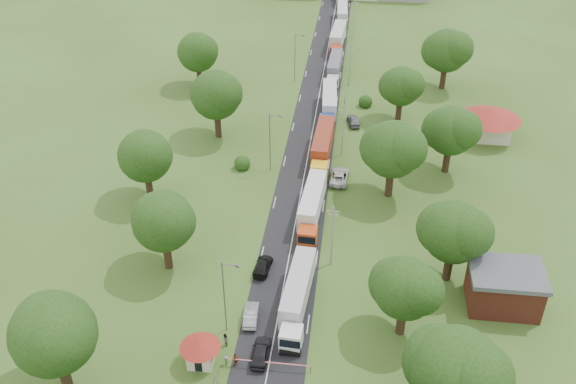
# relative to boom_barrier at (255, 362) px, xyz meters

# --- Properties ---
(ground) EXTENTS (260.00, 260.00, 0.00)m
(ground) POSITION_rel_boom_barrier_xyz_m (1.36, 25.00, -0.89)
(ground) COLOR #344918
(ground) RESTS_ON ground
(road) EXTENTS (8.00, 200.00, 0.04)m
(road) POSITION_rel_boom_barrier_xyz_m (1.36, 45.00, -0.89)
(road) COLOR black
(road) RESTS_ON ground
(boom_barrier) EXTENTS (9.22, 0.35, 1.18)m
(boom_barrier) POSITION_rel_boom_barrier_xyz_m (0.00, 0.00, 0.00)
(boom_barrier) COLOR slate
(boom_barrier) RESTS_ON ground
(guard_booth) EXTENTS (4.40, 4.40, 3.45)m
(guard_booth) POSITION_rel_boom_barrier_xyz_m (-5.84, -0.00, 1.27)
(guard_booth) COLOR beige
(guard_booth) RESTS_ON ground
(info_sign) EXTENTS (0.12, 3.10, 4.10)m
(info_sign) POSITION_rel_boom_barrier_xyz_m (6.56, 60.00, 2.11)
(info_sign) COLOR slate
(info_sign) RESTS_ON ground
(pole_1) EXTENTS (1.60, 0.24, 9.00)m
(pole_1) POSITION_rel_boom_barrier_xyz_m (6.86, 18.00, 3.79)
(pole_1) COLOR gray
(pole_1) RESTS_ON ground
(pole_2) EXTENTS (1.60, 0.24, 9.00)m
(pole_2) POSITION_rel_boom_barrier_xyz_m (6.86, 46.00, 3.79)
(pole_2) COLOR gray
(pole_2) RESTS_ON ground
(pole_3) EXTENTS (1.60, 0.24, 9.00)m
(pole_3) POSITION_rel_boom_barrier_xyz_m (6.86, 74.00, 3.79)
(pole_3) COLOR gray
(pole_3) RESTS_ON ground
(pole_4) EXTENTS (1.60, 0.24, 9.00)m
(pole_4) POSITION_rel_boom_barrier_xyz_m (6.86, 102.00, 3.79)
(pole_4) COLOR gray
(pole_4) RESTS_ON ground
(lamp_0) EXTENTS (2.03, 0.22, 10.00)m
(lamp_0) POSITION_rel_boom_barrier_xyz_m (-3.99, 5.00, 4.66)
(lamp_0) COLOR slate
(lamp_0) RESTS_ON ground
(lamp_1) EXTENTS (2.03, 0.22, 10.00)m
(lamp_1) POSITION_rel_boom_barrier_xyz_m (-3.99, 40.00, 4.66)
(lamp_1) COLOR slate
(lamp_1) RESTS_ON ground
(lamp_2) EXTENTS (2.03, 0.22, 10.00)m
(lamp_2) POSITION_rel_boom_barrier_xyz_m (-3.99, 75.00, 4.66)
(lamp_2) COLOR slate
(lamp_2) RESTS_ON ground
(tree_1) EXTENTS (9.60, 9.60, 12.05)m
(tree_1) POSITION_rel_boom_barrier_xyz_m (19.34, -4.83, 6.96)
(tree_1) COLOR #382616
(tree_1) RESTS_ON ground
(tree_2) EXTENTS (8.00, 8.00, 10.10)m
(tree_2) POSITION_rel_boom_barrier_xyz_m (15.35, 7.14, 5.70)
(tree_2) COLOR #382616
(tree_2) RESTS_ON ground
(tree_3) EXTENTS (8.80, 8.80, 11.07)m
(tree_3) POSITION_rel_boom_barrier_xyz_m (21.35, 17.16, 6.33)
(tree_3) COLOR #382616
(tree_3) RESTS_ON ground
(tree_4) EXTENTS (9.60, 9.60, 12.05)m
(tree_4) POSITION_rel_boom_barrier_xyz_m (14.34, 35.17, 6.96)
(tree_4) COLOR #382616
(tree_4) RESTS_ON ground
(tree_5) EXTENTS (8.80, 8.80, 11.07)m
(tree_5) POSITION_rel_boom_barrier_xyz_m (23.35, 43.16, 6.33)
(tree_5) COLOR #382616
(tree_5) RESTS_ON ground
(tree_6) EXTENTS (8.00, 8.00, 10.10)m
(tree_6) POSITION_rel_boom_barrier_xyz_m (16.35, 60.14, 5.70)
(tree_6) COLOR #382616
(tree_6) RESTS_ON ground
(tree_7) EXTENTS (9.60, 9.60, 12.05)m
(tree_7) POSITION_rel_boom_barrier_xyz_m (25.34, 75.17, 6.96)
(tree_7) COLOR #382616
(tree_7) RESTS_ON ground
(tree_9) EXTENTS (9.60, 9.60, 12.05)m
(tree_9) POSITION_rel_boom_barrier_xyz_m (-18.66, -4.83, 6.96)
(tree_9) COLOR #382616
(tree_9) RESTS_ON ground
(tree_10) EXTENTS (8.80, 8.80, 11.07)m
(tree_10) POSITION_rel_boom_barrier_xyz_m (-13.65, 15.16, 6.33)
(tree_10) COLOR #382616
(tree_10) RESTS_ON ground
(tree_11) EXTENTS (8.80, 8.80, 11.07)m
(tree_11) POSITION_rel_boom_barrier_xyz_m (-20.65, 30.16, 6.33)
(tree_11) COLOR #382616
(tree_11) RESTS_ON ground
(tree_12) EXTENTS (9.60, 9.60, 12.05)m
(tree_12) POSITION_rel_boom_barrier_xyz_m (-14.66, 50.17, 6.96)
(tree_12) COLOR #382616
(tree_12) RESTS_ON ground
(tree_13) EXTENTS (8.80, 8.80, 11.07)m
(tree_13) POSITION_rel_boom_barrier_xyz_m (-22.65, 70.16, 6.33)
(tree_13) COLOR #382616
(tree_13) RESTS_ON ground
(house_brick) EXTENTS (8.60, 6.60, 5.20)m
(house_brick) POSITION_rel_boom_barrier_xyz_m (27.36, 13.00, 1.76)
(house_brick) COLOR maroon
(house_brick) RESTS_ON ground
(house_cream) EXTENTS (10.08, 10.08, 5.80)m
(house_cream) POSITION_rel_boom_barrier_xyz_m (31.36, 55.00, 2.75)
(house_cream) COLOR beige
(house_cream) RESTS_ON ground
(truck_0) EXTENTS (3.26, 14.49, 4.00)m
(truck_0) POSITION_rel_boom_barrier_xyz_m (3.43, 9.34, 1.23)
(truck_0) COLOR white
(truck_0) RESTS_ON ground
(truck_1) EXTENTS (3.25, 14.68, 4.05)m
(truck_1) POSITION_rel_boom_barrier_xyz_m (3.51, 27.58, 1.26)
(truck_1) COLOR #BB4015
(truck_1) RESTS_ON ground
(truck_2) EXTENTS (3.06, 15.47, 4.28)m
(truck_2) POSITION_rel_boom_barrier_xyz_m (3.75, 44.50, 1.38)
(truck_2) COLOR yellow
(truck_2) RESTS_ON ground
(truck_3) EXTENTS (3.25, 14.95, 4.13)m
(truck_3) POSITION_rel_boom_barrier_xyz_m (3.75, 60.70, 1.30)
(truck_3) COLOR navy
(truck_3) RESTS_ON ground
(truck_4) EXTENTS (2.67, 13.60, 3.76)m
(truck_4) POSITION_rel_boom_barrier_xyz_m (3.72, 78.02, 1.10)
(truck_4) COLOR silver
(truck_4) RESTS_ON ground
(truck_5) EXTENTS (3.27, 15.47, 4.27)m
(truck_5) POSITION_rel_boom_barrier_xyz_m (3.46, 94.66, 1.38)
(truck_5) COLOR #973617
(truck_5) RESTS_ON ground
(truck_6) EXTENTS (3.03, 14.26, 3.94)m
(truck_6) POSITION_rel_boom_barrier_xyz_m (3.60, 111.58, 1.20)
(truck_6) COLOR #27692B
(truck_6) RESTS_ON ground
(car_lane_front) EXTENTS (1.95, 4.72, 1.60)m
(car_lane_front) POSITION_rel_boom_barrier_xyz_m (0.36, 1.50, -0.09)
(car_lane_front) COLOR black
(car_lane_front) RESTS_ON ground
(car_lane_mid) EXTENTS (1.84, 4.52, 1.46)m
(car_lane_mid) POSITION_rel_boom_barrier_xyz_m (-1.64, 7.00, -0.16)
(car_lane_mid) COLOR gray
(car_lane_mid) RESTS_ON ground
(car_lane_rear) EXTENTS (2.27, 4.81, 1.35)m
(car_lane_rear) POSITION_rel_boom_barrier_xyz_m (-1.64, 15.83, -0.21)
(car_lane_rear) COLOR black
(car_lane_rear) RESTS_ON ground
(car_verge_near) EXTENTS (2.94, 5.99, 1.64)m
(car_verge_near) POSITION_rel_boom_barrier_xyz_m (6.86, 38.12, -0.07)
(car_verge_near) COLOR silver
(car_verge_near) RESTS_ON ground
(car_verge_far) EXTENTS (2.80, 5.01, 1.61)m
(car_verge_far) POSITION_rel_boom_barrier_xyz_m (8.43, 57.28, -0.09)
(car_verge_far) COLOR slate
(car_verge_far) RESTS_ON ground
(pedestrian_near) EXTENTS (0.68, 0.67, 1.59)m
(pedestrian_near) POSITION_rel_boom_barrier_xyz_m (-2.14, 0.06, -0.10)
(pedestrian_near) COLOR gray
(pedestrian_near) RESTS_ON ground
(pedestrian_booth) EXTENTS (0.79, 0.92, 1.66)m
(pedestrian_booth) POSITION_rel_boom_barrier_xyz_m (-3.80, 2.68, -0.06)
(pedestrian_booth) COLOR gray
(pedestrian_booth) RESTS_ON ground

